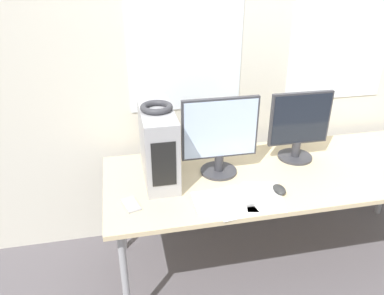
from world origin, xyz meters
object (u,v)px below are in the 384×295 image
cell_phone (131,204)px  mouse (279,189)px  headphones (156,107)px  keyboard (233,198)px  pc_tower (158,145)px  monitor_main (220,136)px  monitor_right_near (299,126)px

cell_phone → mouse: bearing=-18.9°
headphones → keyboard: 0.66m
headphones → keyboard: size_ratio=0.41×
mouse → keyboard: bearing=-176.4°
pc_tower → headphones: bearing=90.0°
monitor_main → keyboard: monitor_main is taller
keyboard → monitor_main: bearing=89.9°
pc_tower → monitor_main: (0.37, -0.02, 0.04)m
pc_tower → monitor_main: size_ratio=1.00×
headphones → pc_tower: bearing=-90.0°
monitor_right_near → keyboard: bearing=-145.5°
monitor_right_near → cell_phone: monitor_right_near is taller
monitor_main → cell_phone: size_ratio=3.18×
mouse → cell_phone: size_ratio=0.69×
monitor_right_near → cell_phone: bearing=-163.9°
monitor_right_near → keyboard: 0.70m
cell_phone → headphones: bearing=38.7°
keyboard → mouse: (0.28, 0.02, 0.01)m
monitor_right_near → mouse: monitor_right_near is taller
headphones → mouse: 0.84m
mouse → pc_tower: bearing=154.4°
pc_tower → headphones: 0.23m
mouse → cell_phone: bearing=177.1°
keyboard → cell_phone: (-0.56, 0.06, -0.01)m
monitor_right_near → pc_tower: bearing=-176.8°
mouse → cell_phone: mouse is taller
monitor_main → keyboard: (-0.00, -0.30, -0.24)m
keyboard → pc_tower: bearing=138.3°
headphones → monitor_main: (0.37, -0.03, -0.20)m
headphones → cell_phone: headphones is taller
monitor_right_near → mouse: (-0.27, -0.36, -0.21)m
keyboard → cell_phone: bearing=173.9°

